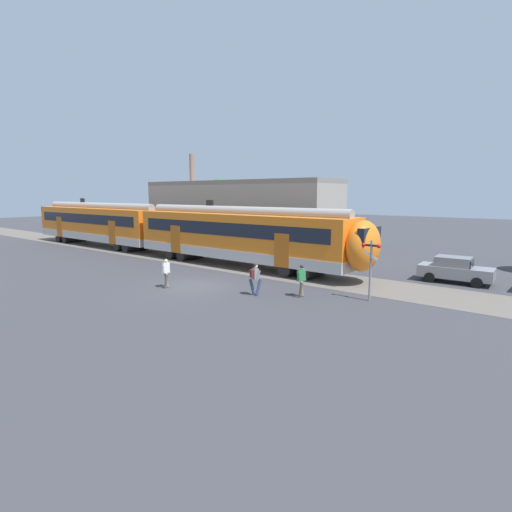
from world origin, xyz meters
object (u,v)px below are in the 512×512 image
at_px(pedestrian_green, 301,279).
at_px(crossing_signal, 371,261).
at_px(pedestrian_grey, 255,277).
at_px(commuter_train, 162,229).
at_px(parked_car_grey, 455,270).
at_px(pedestrian_white, 166,271).

relative_size(pedestrian_green, crossing_signal, 0.56).
height_order(pedestrian_grey, pedestrian_green, same).
bearing_deg(commuter_train, pedestrian_grey, -21.39).
bearing_deg(pedestrian_green, parked_car_grey, 57.83).
distance_m(pedestrian_green, parked_car_grey, 10.02).
distance_m(pedestrian_grey, crossing_signal, 5.81).
distance_m(commuter_train, pedestrian_green, 17.49).
bearing_deg(crossing_signal, pedestrian_white, -156.21).
distance_m(commuter_train, crossing_signal, 20.10).
height_order(pedestrian_white, crossing_signal, crossing_signal).
distance_m(commuter_train, pedestrian_white, 12.48).
bearing_deg(commuter_train, pedestrian_white, -37.51).
bearing_deg(commuter_train, crossing_signal, -9.02).
xyz_separation_m(pedestrian_white, pedestrian_grey, (4.93, 1.77, 0.03)).
height_order(commuter_train, crossing_signal, commuter_train).
relative_size(parked_car_grey, crossing_signal, 1.36).
bearing_deg(pedestrian_grey, pedestrian_green, 30.51).
xyz_separation_m(pedestrian_white, parked_car_grey, (12.31, 11.46, -0.18)).
bearing_deg(parked_car_grey, commuter_train, -170.02).
bearing_deg(pedestrian_green, commuter_train, 164.77).
height_order(parked_car_grey, crossing_signal, crossing_signal).
relative_size(pedestrian_grey, crossing_signal, 0.56).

